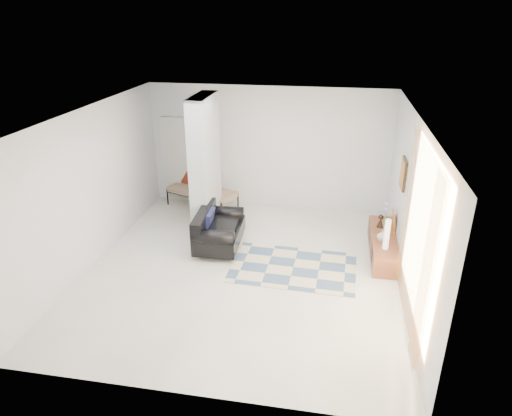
# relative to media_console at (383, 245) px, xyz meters

# --- Properties ---
(floor) EXTENTS (6.00, 6.00, 0.00)m
(floor) POSITION_rel_media_console_xyz_m (-2.52, -0.99, -0.20)
(floor) COLOR beige
(floor) RESTS_ON ground
(ceiling) EXTENTS (6.00, 6.00, 0.00)m
(ceiling) POSITION_rel_media_console_xyz_m (-2.52, -0.99, 2.60)
(ceiling) COLOR white
(ceiling) RESTS_ON wall_back
(wall_back) EXTENTS (6.00, 0.00, 6.00)m
(wall_back) POSITION_rel_media_console_xyz_m (-2.52, 2.01, 1.20)
(wall_back) COLOR white
(wall_back) RESTS_ON ground
(wall_front) EXTENTS (6.00, 0.00, 6.00)m
(wall_front) POSITION_rel_media_console_xyz_m (-2.52, -3.99, 1.20)
(wall_front) COLOR white
(wall_front) RESTS_ON ground
(wall_left) EXTENTS (0.00, 6.00, 6.00)m
(wall_left) POSITION_rel_media_console_xyz_m (-5.27, -0.99, 1.20)
(wall_left) COLOR white
(wall_left) RESTS_ON ground
(wall_right) EXTENTS (0.00, 6.00, 6.00)m
(wall_right) POSITION_rel_media_console_xyz_m (0.23, -0.99, 1.20)
(wall_right) COLOR white
(wall_right) RESTS_ON ground
(partition_column) EXTENTS (0.35, 1.20, 2.80)m
(partition_column) POSITION_rel_media_console_xyz_m (-3.62, 0.61, 1.20)
(partition_column) COLOR #B5B9BD
(partition_column) RESTS_ON floor
(hallway_door) EXTENTS (0.85, 0.06, 2.04)m
(hallway_door) POSITION_rel_media_console_xyz_m (-4.62, 1.97, 0.82)
(hallway_door) COLOR silver
(hallway_door) RESTS_ON floor
(curtain) EXTENTS (0.00, 2.55, 2.55)m
(curtain) POSITION_rel_media_console_xyz_m (0.15, -2.14, 1.25)
(curtain) COLOR orange
(curtain) RESTS_ON wall_right
(wall_art) EXTENTS (0.04, 0.45, 0.55)m
(wall_art) POSITION_rel_media_console_xyz_m (0.20, -0.00, 1.45)
(wall_art) COLOR #36210E
(wall_art) RESTS_ON wall_right
(media_console) EXTENTS (0.45, 1.83, 0.80)m
(media_console) POSITION_rel_media_console_xyz_m (0.00, 0.00, 0.00)
(media_console) COLOR brown
(media_console) RESTS_ON floor
(loveseat) EXTENTS (0.87, 1.42, 0.76)m
(loveseat) POSITION_rel_media_console_xyz_m (-3.19, -0.24, 0.16)
(loveseat) COLOR silver
(loveseat) RESTS_ON floor
(daybed) EXTENTS (1.76, 1.23, 0.77)m
(daybed) POSITION_rel_media_console_xyz_m (-4.04, 1.64, 0.22)
(daybed) COLOR black
(daybed) RESTS_ON floor
(area_rug) EXTENTS (2.29, 1.57, 0.01)m
(area_rug) POSITION_rel_media_console_xyz_m (-1.62, -0.79, -0.20)
(area_rug) COLOR beige
(area_rug) RESTS_ON floor
(cylinder_lamp) EXTENTS (0.10, 0.10, 0.56)m
(cylinder_lamp) POSITION_rel_media_console_xyz_m (-0.02, -0.52, 0.48)
(cylinder_lamp) COLOR white
(cylinder_lamp) RESTS_ON media_console
(bronze_figurine) EXTENTS (0.15, 0.15, 0.26)m
(bronze_figurine) POSITION_rel_media_console_xyz_m (-0.05, 0.36, 0.33)
(bronze_figurine) COLOR black
(bronze_figurine) RESTS_ON media_console
(vase) EXTENTS (0.22, 0.22, 0.21)m
(vase) POSITION_rel_media_console_xyz_m (-0.05, -0.21, 0.30)
(vase) COLOR silver
(vase) RESTS_ON media_console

